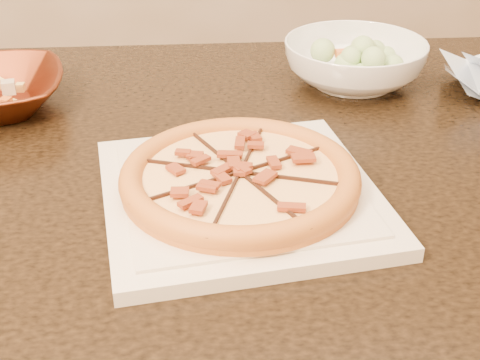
{
  "coord_description": "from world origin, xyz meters",
  "views": [
    {
      "loc": [
        0.03,
        -0.75,
        1.18
      ],
      "look_at": [
        0.11,
        -0.07,
        0.78
      ],
      "focal_mm": 50.0,
      "sensor_mm": 36.0,
      "label": 1
    }
  ],
  "objects_px": {
    "plate": "(240,194)",
    "pizza": "(240,177)",
    "salad_bowl": "(354,63)",
    "dining_table": "(154,213)"
  },
  "relations": [
    {
      "from": "salad_bowl",
      "to": "pizza",
      "type": "bearing_deg",
      "value": -123.45
    },
    {
      "from": "dining_table",
      "to": "pizza",
      "type": "height_order",
      "value": "pizza"
    },
    {
      "from": "pizza",
      "to": "salad_bowl",
      "type": "height_order",
      "value": "salad_bowl"
    },
    {
      "from": "dining_table",
      "to": "plate",
      "type": "bearing_deg",
      "value": -52.98
    },
    {
      "from": "plate",
      "to": "salad_bowl",
      "type": "distance_m",
      "value": 0.42
    },
    {
      "from": "pizza",
      "to": "plate",
      "type": "bearing_deg",
      "value": -60.13
    },
    {
      "from": "dining_table",
      "to": "plate",
      "type": "xyz_separation_m",
      "value": [
        0.11,
        -0.15,
        0.11
      ]
    },
    {
      "from": "dining_table",
      "to": "pizza",
      "type": "distance_m",
      "value": 0.23
    },
    {
      "from": "plate",
      "to": "pizza",
      "type": "height_order",
      "value": "pizza"
    },
    {
      "from": "plate",
      "to": "salad_bowl",
      "type": "xyz_separation_m",
      "value": [
        0.23,
        0.35,
        0.03
      ]
    }
  ]
}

